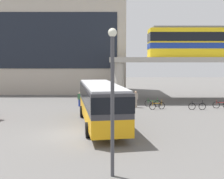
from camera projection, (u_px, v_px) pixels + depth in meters
ground_plane at (83, 109)px, 28.17m from camera, size 120.00×120.00×0.00m
station_building at (44, 47)px, 44.81m from camera, size 26.46×10.26×14.61m
bus_main at (100, 100)px, 20.61m from camera, size 4.36×11.31×3.22m
bicycle_green at (152, 103)px, 29.77m from camera, size 1.76×0.43×1.04m
bicycle_red at (220, 105)px, 28.72m from camera, size 1.76×0.43×1.04m
bicycle_orange at (156, 106)px, 28.12m from camera, size 1.73×0.59×1.04m
bicycle_black at (196, 106)px, 27.88m from camera, size 1.79×0.09×1.04m
pedestrian_at_kerb at (135, 100)px, 29.16m from camera, size 0.47×0.39×1.80m
pedestrian_near_building at (79, 100)px, 29.93m from camera, size 0.47×0.40×1.59m
lamp_post at (111, 91)px, 11.25m from camera, size 0.36×0.36×6.25m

